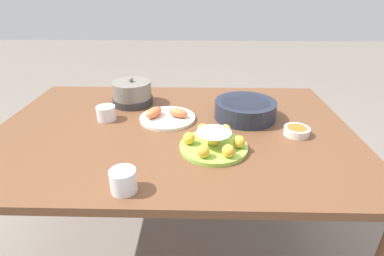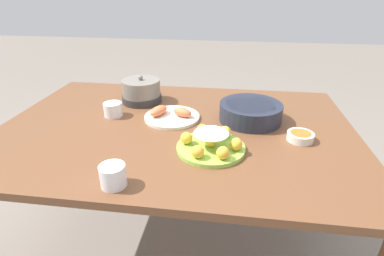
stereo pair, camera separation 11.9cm
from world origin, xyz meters
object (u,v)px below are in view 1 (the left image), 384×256
Objects in this scene: dining_table at (174,142)px; sauce_bowl at (297,131)px; seafood_platter at (167,116)px; serving_bowl at (245,109)px; warming_pot at (132,93)px; cup_far at (106,113)px; cup_near at (123,181)px; cake_plate at (214,142)px.

dining_table is 14.60× the size of sauce_bowl.
sauce_bowl is 0.56m from seafood_platter.
sauce_bowl reaches higher than dining_table.
sauce_bowl is at bearing -40.60° from serving_bowl.
warming_pot is at bearing 135.59° from seafood_platter.
serving_bowl is at bearing -16.16° from warming_pot.
serving_bowl is 3.27× the size of cup_far.
cup_near reaches higher than seafood_platter.
cup_near is at bearing -148.77° from sauce_bowl.
serving_bowl is 0.25m from sauce_bowl.
sauce_bowl is 0.73m from cup_near.
serving_bowl is at bearing 3.27° from cup_far.
cup_far is at bearing -112.46° from warming_pot.
seafood_platter is at bearing -175.38° from serving_bowl.
serving_bowl is (0.32, 0.10, 0.12)m from dining_table.
warming_pot reaches higher than cup_near.
sauce_bowl is at bearing -23.54° from warming_pot.
cake_plate is 2.46× the size of sauce_bowl.
dining_table is 0.47m from cup_near.
dining_table is 18.90× the size of cup_near.
sauce_bowl is 0.41× the size of seafood_platter.
cake_plate is at bearing -48.42° from warming_pot.
cake_plate is 0.93× the size of serving_bowl.
serving_bowl is at bearing 51.29° from cup_near.
dining_table is at bearing -63.72° from seafood_platter.
warming_pot is (-0.74, 0.32, 0.04)m from sauce_bowl.
cake_plate is 0.59m from warming_pot.
cup_near reaches higher than sauce_bowl.
cup_far is (-0.47, 0.25, 0.00)m from cake_plate.
cup_far is (-0.27, -0.01, 0.02)m from seafood_platter.
seafood_platter is 2.97× the size of cup_far.
seafood_platter reaches higher than sauce_bowl.
serving_bowl reaches higher than cup_far.
serving_bowl reaches higher than dining_table.
cake_plate reaches higher than sauce_bowl.
serving_bowl is 0.63m from cup_far.
warming_pot is (-0.39, 0.44, 0.03)m from cake_plate.
warming_pot reaches higher than dining_table.
cup_far is at bearing 152.24° from cake_plate.
cup_near is (-0.08, -0.51, 0.02)m from seafood_platter.
cup_near is (-0.43, -0.54, -0.01)m from serving_bowl.
cup_far is at bearing 111.15° from cup_near.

